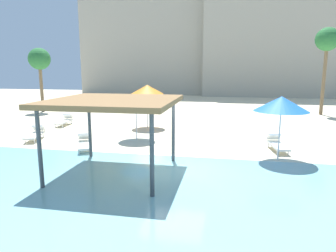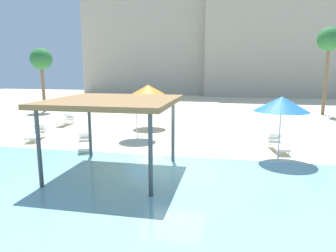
{
  "view_description": "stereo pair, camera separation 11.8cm",
  "coord_description": "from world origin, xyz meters",
  "px_view_note": "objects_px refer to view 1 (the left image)",
  "views": [
    {
      "loc": [
        2.0,
        -11.56,
        3.91
      ],
      "look_at": [
        -0.6,
        2.0,
        1.3
      ],
      "focal_mm": 32.99,
      "sensor_mm": 36.0,
      "label": 1
    },
    {
      "loc": [
        2.11,
        -11.54,
        3.91
      ],
      "look_at": [
        -0.6,
        2.0,
        1.3
      ],
      "focal_mm": 32.99,
      "sensor_mm": 36.0,
      "label": 2
    }
  ],
  "objects_px": {
    "lounge_chair_1": "(277,144)",
    "lounge_chair_0": "(65,120)",
    "palm_tree_1": "(327,42)",
    "lounge_chair_4": "(35,134)",
    "palm_tree_0": "(39,60)",
    "shade_pavilion": "(114,104)",
    "lounge_chair_3": "(85,143)",
    "beach_umbrella_blue_1": "(281,104)",
    "beach_umbrella_blue_2": "(136,100)",
    "beach_umbrella_orange_3": "(147,89)"
  },
  "relations": [
    {
      "from": "shade_pavilion",
      "to": "beach_umbrella_blue_1",
      "type": "distance_m",
      "value": 6.89
    },
    {
      "from": "beach_umbrella_blue_1",
      "to": "lounge_chair_0",
      "type": "xyz_separation_m",
      "value": [
        -13.22,
        5.88,
        -2.1
      ]
    },
    {
      "from": "lounge_chair_3",
      "to": "lounge_chair_4",
      "type": "relative_size",
      "value": 0.99
    },
    {
      "from": "shade_pavilion",
      "to": "lounge_chair_0",
      "type": "xyz_separation_m",
      "value": [
        -6.99,
        8.79,
        -2.31
      ]
    },
    {
      "from": "lounge_chair_1",
      "to": "lounge_chair_4",
      "type": "xyz_separation_m",
      "value": [
        -12.76,
        -0.17,
        0.0
      ]
    },
    {
      "from": "palm_tree_1",
      "to": "beach_umbrella_blue_2",
      "type": "bearing_deg",
      "value": -137.17
    },
    {
      "from": "palm_tree_1",
      "to": "lounge_chair_4",
      "type": "bearing_deg",
      "value": -144.54
    },
    {
      "from": "beach_umbrella_orange_3",
      "to": "palm_tree_0",
      "type": "relative_size",
      "value": 0.5
    },
    {
      "from": "lounge_chair_3",
      "to": "lounge_chair_4",
      "type": "bearing_deg",
      "value": -137.73
    },
    {
      "from": "lounge_chair_3",
      "to": "lounge_chair_4",
      "type": "height_order",
      "value": "same"
    },
    {
      "from": "beach_umbrella_blue_2",
      "to": "lounge_chair_4",
      "type": "height_order",
      "value": "beach_umbrella_blue_2"
    },
    {
      "from": "shade_pavilion",
      "to": "beach_umbrella_blue_1",
      "type": "bearing_deg",
      "value": 25.04
    },
    {
      "from": "lounge_chair_4",
      "to": "palm_tree_1",
      "type": "bearing_deg",
      "value": 110.51
    },
    {
      "from": "lounge_chair_1",
      "to": "palm_tree_0",
      "type": "xyz_separation_m",
      "value": [
        -18.81,
        10.04,
        4.24
      ]
    },
    {
      "from": "beach_umbrella_blue_1",
      "to": "beach_umbrella_blue_2",
      "type": "bearing_deg",
      "value": 159.29
    },
    {
      "from": "shade_pavilion",
      "to": "beach_umbrella_blue_2",
      "type": "distance_m",
      "value": 5.68
    },
    {
      "from": "shade_pavilion",
      "to": "lounge_chair_1",
      "type": "height_order",
      "value": "shade_pavilion"
    },
    {
      "from": "lounge_chair_0",
      "to": "palm_tree_0",
      "type": "xyz_separation_m",
      "value": [
        -5.39,
        5.85,
        4.24
      ]
    },
    {
      "from": "lounge_chair_1",
      "to": "lounge_chair_0",
      "type": "bearing_deg",
      "value": -116.12
    },
    {
      "from": "shade_pavilion",
      "to": "lounge_chair_0",
      "type": "distance_m",
      "value": 11.47
    },
    {
      "from": "lounge_chair_4",
      "to": "beach_umbrella_orange_3",
      "type": "bearing_deg",
      "value": 116.93
    },
    {
      "from": "beach_umbrella_blue_1",
      "to": "shade_pavilion",
      "type": "bearing_deg",
      "value": -154.96
    },
    {
      "from": "lounge_chair_0",
      "to": "lounge_chair_4",
      "type": "bearing_deg",
      "value": 3.67
    },
    {
      "from": "lounge_chair_1",
      "to": "lounge_chair_4",
      "type": "relative_size",
      "value": 0.99
    },
    {
      "from": "beach_umbrella_blue_2",
      "to": "palm_tree_1",
      "type": "bearing_deg",
      "value": 42.83
    },
    {
      "from": "beach_umbrella_blue_2",
      "to": "palm_tree_1",
      "type": "xyz_separation_m",
      "value": [
        12.72,
        11.8,
        3.78
      ]
    },
    {
      "from": "beach_umbrella_orange_3",
      "to": "palm_tree_1",
      "type": "bearing_deg",
      "value": 32.57
    },
    {
      "from": "beach_umbrella_orange_3",
      "to": "palm_tree_0",
      "type": "bearing_deg",
      "value": 153.7
    },
    {
      "from": "shade_pavilion",
      "to": "palm_tree_1",
      "type": "relative_size",
      "value": 0.62
    },
    {
      "from": "lounge_chair_0",
      "to": "palm_tree_0",
      "type": "bearing_deg",
      "value": -142.48
    },
    {
      "from": "shade_pavilion",
      "to": "palm_tree_1",
      "type": "xyz_separation_m",
      "value": [
        11.86,
        17.39,
        3.35
      ]
    },
    {
      "from": "palm_tree_1",
      "to": "beach_umbrella_blue_1",
      "type": "bearing_deg",
      "value": -111.24
    },
    {
      "from": "beach_umbrella_blue_1",
      "to": "lounge_chair_1",
      "type": "distance_m",
      "value": 2.71
    },
    {
      "from": "lounge_chair_0",
      "to": "shade_pavilion",
      "type": "bearing_deg",
      "value": 33.38
    },
    {
      "from": "lounge_chair_1",
      "to": "lounge_chair_3",
      "type": "height_order",
      "value": "same"
    },
    {
      "from": "beach_umbrella_blue_2",
      "to": "lounge_chair_1",
      "type": "xyz_separation_m",
      "value": [
        7.3,
        -0.99,
        -1.88
      ]
    },
    {
      "from": "palm_tree_1",
      "to": "palm_tree_0",
      "type": "bearing_deg",
      "value": -173.54
    },
    {
      "from": "beach_umbrella_blue_2",
      "to": "lounge_chair_0",
      "type": "xyz_separation_m",
      "value": [
        -6.13,
        3.2,
        -1.88
      ]
    },
    {
      "from": "beach_umbrella_blue_1",
      "to": "lounge_chair_4",
      "type": "distance_m",
      "value": 12.82
    },
    {
      "from": "lounge_chair_4",
      "to": "beach_umbrella_blue_1",
      "type": "bearing_deg",
      "value": 68.1
    },
    {
      "from": "lounge_chair_4",
      "to": "palm_tree_1",
      "type": "xyz_separation_m",
      "value": [
        18.18,
        12.95,
        5.66
      ]
    },
    {
      "from": "lounge_chair_4",
      "to": "palm_tree_1",
      "type": "relative_size",
      "value": 0.28
    },
    {
      "from": "shade_pavilion",
      "to": "palm_tree_0",
      "type": "distance_m",
      "value": 19.27
    },
    {
      "from": "lounge_chair_0",
      "to": "palm_tree_0",
      "type": "relative_size",
      "value": 0.34
    },
    {
      "from": "lounge_chair_1",
      "to": "palm_tree_0",
      "type": "bearing_deg",
      "value": -126.9
    },
    {
      "from": "beach_umbrella_blue_1",
      "to": "palm_tree_0",
      "type": "distance_m",
      "value": 22.1
    },
    {
      "from": "beach_umbrella_orange_3",
      "to": "shade_pavilion",
      "type": "bearing_deg",
      "value": -82.91
    },
    {
      "from": "beach_umbrella_blue_1",
      "to": "palm_tree_0",
      "type": "relative_size",
      "value": 0.49
    },
    {
      "from": "lounge_chair_0",
      "to": "palm_tree_0",
      "type": "distance_m",
      "value": 9.01
    },
    {
      "from": "lounge_chair_1",
      "to": "lounge_chair_3",
      "type": "bearing_deg",
      "value": -88.58
    }
  ]
}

